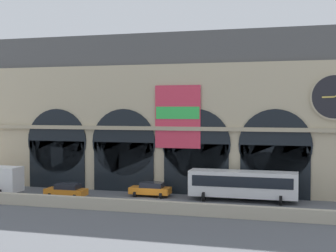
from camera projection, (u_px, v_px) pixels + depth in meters
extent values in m
plane|color=#54565B|center=(145.00, 201.00, 49.10)|extent=(200.00, 200.00, 0.00)
cube|color=#B2A891|center=(128.00, 205.00, 44.18)|extent=(90.00, 0.70, 1.11)
cube|color=#BCAD8C|center=(165.00, 128.00, 56.06)|extent=(44.18, 5.01, 14.47)
cube|color=#4C4C4C|center=(166.00, 51.00, 56.02)|extent=(44.18, 4.41, 3.65)
cube|color=black|center=(57.00, 164.00, 57.17)|extent=(7.26, 0.20, 5.65)
cylinder|color=black|center=(57.00, 141.00, 57.07)|extent=(7.65, 0.20, 7.65)
cube|color=black|center=(124.00, 167.00, 54.90)|extent=(7.26, 0.20, 5.65)
cylinder|color=black|center=(124.00, 142.00, 54.80)|extent=(7.65, 0.20, 7.65)
cube|color=black|center=(196.00, 169.00, 52.63)|extent=(7.26, 0.20, 5.65)
cylinder|color=black|center=(196.00, 144.00, 52.53)|extent=(7.65, 0.20, 7.65)
cube|color=black|center=(275.00, 172.00, 50.36)|extent=(7.26, 0.20, 5.65)
cylinder|color=black|center=(275.00, 145.00, 50.26)|extent=(7.65, 0.20, 7.65)
cylinder|color=#BCAD8C|center=(334.00, 97.00, 48.41)|extent=(4.74, 0.25, 4.74)
cylinder|color=black|center=(334.00, 97.00, 48.30)|extent=(4.39, 0.06, 4.39)
cube|color=gold|center=(328.00, 97.00, 48.40)|extent=(1.21, 0.04, 0.20)
cube|color=#D8334C|center=(178.00, 117.00, 52.85)|extent=(5.16, 0.12, 6.96)
cube|color=green|center=(177.00, 113.00, 52.76)|extent=(4.96, 0.04, 1.36)
cube|color=tan|center=(159.00, 128.00, 53.50)|extent=(44.18, 0.50, 0.44)
cylinder|color=black|center=(1.00, 193.00, 51.47)|extent=(0.28, 0.84, 0.84)
cylinder|color=black|center=(12.00, 190.00, 53.46)|extent=(0.28, 0.84, 0.84)
cube|color=orange|center=(66.00, 192.00, 50.81)|extent=(4.40, 1.80, 0.70)
cube|color=black|center=(68.00, 186.00, 50.73)|extent=(2.46, 1.62, 0.55)
cylinder|color=black|center=(50.00, 196.00, 50.43)|extent=(0.28, 0.60, 0.60)
cylinder|color=black|center=(57.00, 193.00, 51.99)|extent=(0.28, 0.60, 0.60)
cylinder|color=black|center=(75.00, 197.00, 49.65)|extent=(0.28, 0.60, 0.60)
cylinder|color=black|center=(82.00, 195.00, 51.21)|extent=(0.28, 0.60, 0.60)
cube|color=orange|center=(150.00, 190.00, 51.71)|extent=(4.40, 1.80, 0.70)
cube|color=black|center=(152.00, 185.00, 51.63)|extent=(2.46, 1.62, 0.55)
cylinder|color=black|center=(135.00, 194.00, 51.33)|extent=(0.28, 0.60, 0.60)
cylinder|color=black|center=(140.00, 192.00, 52.89)|extent=(0.28, 0.60, 0.60)
cylinder|color=black|center=(161.00, 196.00, 50.56)|extent=(0.28, 0.60, 0.60)
cylinder|color=black|center=(165.00, 193.00, 52.12)|extent=(0.28, 0.60, 0.60)
cube|color=white|center=(243.00, 184.00, 49.00)|extent=(11.00, 2.50, 2.60)
cube|color=black|center=(241.00, 182.00, 47.76)|extent=(10.12, 0.04, 1.10)
cylinder|color=black|center=(204.00, 196.00, 48.99)|extent=(0.28, 1.00, 1.00)
cylinder|color=black|center=(208.00, 193.00, 51.16)|extent=(0.28, 1.00, 1.00)
cylinder|color=black|center=(281.00, 200.00, 46.93)|extent=(0.28, 1.00, 1.00)
cylinder|color=black|center=(282.00, 196.00, 49.10)|extent=(0.28, 1.00, 1.00)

